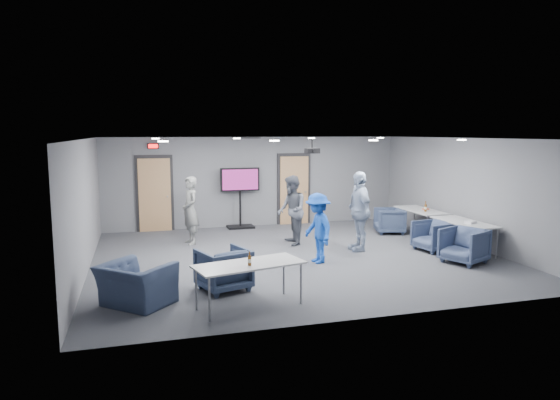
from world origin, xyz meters
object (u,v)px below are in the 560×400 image
object	(u,v)px
person_b	(292,210)
tv_stand	(240,194)
chair_front_a	(223,269)
projector	(312,151)
table_right_b	(464,223)
person_a	(190,210)
chair_right_a	(389,221)
bottle_right	(425,208)
table_right_a	(421,211)
table_front_left	(249,266)
person_d	(318,228)
chair_right_b	(433,236)
chair_right_c	(464,246)
bottle_front	(250,260)
person_c	(359,211)
chair_front_b	(136,284)

from	to	relation	value
person_b	tv_stand	bearing A→B (deg)	-158.92
chair_front_a	tv_stand	distance (m)	5.97
projector	table_right_b	bearing A→B (deg)	-22.59
person_a	chair_right_a	bearing A→B (deg)	74.39
person_a	bottle_right	xyz separation A→B (m)	(6.13, -1.08, -0.03)
bottle_right	tv_stand	bearing A→B (deg)	147.70
chair_right_a	table_right_a	xyz separation A→B (m)	(0.65, -0.56, 0.33)
tv_stand	person_b	bearing A→B (deg)	-72.67
table_right_a	table_front_left	size ratio (longest dim) A/B	0.92
table_right_b	bottle_right	world-z (taller)	bottle_right
person_a	tv_stand	size ratio (longest dim) A/B	0.96
person_d	bottle_right	size ratio (longest dim) A/B	5.44
chair_right_b	person_b	bearing A→B (deg)	-126.88
table_right_b	table_front_left	xyz separation A→B (m)	(-5.76, -2.33, 0.00)
chair_right_c	bottle_right	bearing A→B (deg)	143.05
person_b	table_right_b	distance (m)	4.17
person_b	person_d	size ratio (longest dim) A/B	1.15
person_b	table_right_a	xyz separation A→B (m)	(3.74, 0.06, -0.20)
person_a	projector	xyz separation A→B (m)	(2.78, -1.39, 1.54)
bottle_right	tv_stand	distance (m)	5.30
chair_right_a	table_front_left	size ratio (longest dim) A/B	0.41
chair_right_a	table_right_a	bearing A→B (deg)	64.76
bottle_right	table_front_left	bearing A→B (deg)	-145.50
chair_right_c	bottle_front	size ratio (longest dim) A/B	3.70
chair_right_a	chair_front_a	world-z (taller)	chair_front_a
tv_stand	chair_right_c	bearing A→B (deg)	-53.82
chair_right_a	chair_front_a	distance (m)	6.57
person_a	chair_right_c	distance (m)	6.61
table_right_a	bottle_right	xyz separation A→B (m)	(-0.06, -0.32, 0.15)
chair_right_b	chair_right_c	bearing A→B (deg)	-9.98
bottle_right	person_d	bearing A→B (deg)	-156.65
person_c	bottle_front	xyz separation A→B (m)	(-3.42, -3.29, -0.14)
person_c	chair_front_b	xyz separation A→B (m)	(-5.18, -2.57, -0.61)
tv_stand	chair_front_b	bearing A→B (deg)	-115.95
person_a	chair_right_b	size ratio (longest dim) A/B	2.17
person_d	chair_right_b	distance (m)	3.10
table_front_left	projector	bearing A→B (deg)	43.59
chair_front_a	table_right_a	size ratio (longest dim) A/B	0.49
person_a	person_c	xyz separation A→B (m)	(3.84, -1.83, 0.09)
person_b	chair_right_a	size ratio (longest dim) A/B	2.25
table_front_left	person_c	bearing A→B (deg)	29.64
bottle_right	tv_stand	world-z (taller)	tv_stand
bottle_front	chair_right_a	bearing A→B (deg)	43.78
person_a	person_d	world-z (taller)	person_a
bottle_front	person_c	bearing A→B (deg)	43.83
chair_right_c	person_c	bearing A→B (deg)	-159.29
person_a	projector	world-z (taller)	projector
chair_front_b	tv_stand	world-z (taller)	tv_stand
person_a	person_c	world-z (taller)	person_c
person_a	projector	size ratio (longest dim) A/B	4.91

